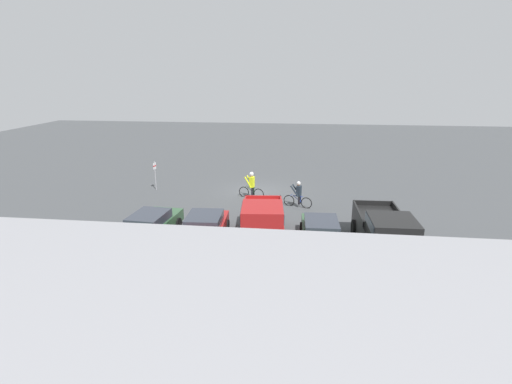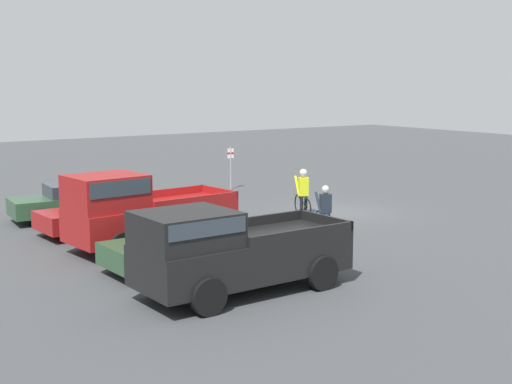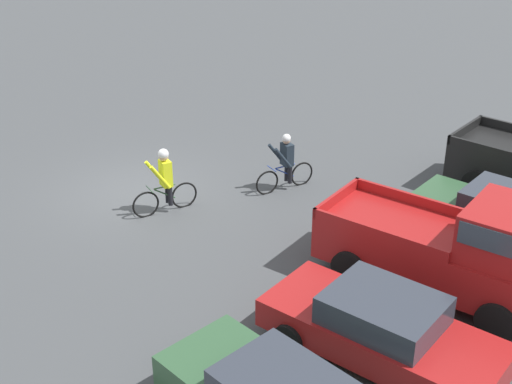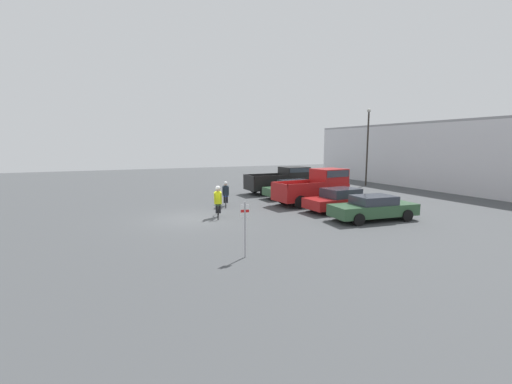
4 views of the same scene
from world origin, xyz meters
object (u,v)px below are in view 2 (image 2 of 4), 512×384
(sedan_1, at_px, (107,212))
(sedan_2, at_px, (77,201))
(pickup_truck_1, at_px, (137,210))
(sedan_0, at_px, (187,242))
(cyclist_1, at_px, (325,210))
(cyclist_0, at_px, (303,191))
(fire_lane_sign, at_px, (231,163))
(pickup_truck_0, at_px, (228,249))

(sedan_1, relative_size, sedan_2, 0.95)
(pickup_truck_1, bearing_deg, sedan_0, -176.01)
(sedan_2, distance_m, cyclist_1, 9.34)
(sedan_1, height_order, cyclist_0, cyclist_0)
(cyclist_0, bearing_deg, sedan_2, 60.87)
(cyclist_1, bearing_deg, fire_lane_sign, -14.96)
(pickup_truck_0, distance_m, cyclist_1, 7.51)
(sedan_2, relative_size, cyclist_1, 2.75)
(sedan_1, relative_size, fire_lane_sign, 2.27)
(sedan_0, distance_m, cyclist_1, 6.02)
(pickup_truck_0, relative_size, sedan_0, 1.14)
(sedan_0, height_order, fire_lane_sign, fire_lane_sign)
(sedan_2, height_order, cyclist_1, cyclist_1)
(pickup_truck_0, relative_size, cyclist_0, 2.99)
(pickup_truck_1, distance_m, fire_lane_sign, 12.26)
(pickup_truck_0, xyz_separation_m, sedan_2, (11.21, -0.44, -0.44))
(fire_lane_sign, bearing_deg, sedan_1, 123.44)
(sedan_0, height_order, sedan_1, sedan_1)
(sedan_1, xyz_separation_m, cyclist_0, (-1.33, -7.41, 0.22))
(sedan_0, bearing_deg, pickup_truck_0, 170.88)
(pickup_truck_1, height_order, cyclist_0, pickup_truck_1)
(cyclist_1, relative_size, fire_lane_sign, 0.87)
(pickup_truck_1, xyz_separation_m, sedan_1, (2.85, -0.18, -0.51))
(pickup_truck_0, relative_size, pickup_truck_1, 1.00)
(sedan_2, xyz_separation_m, cyclist_0, (-4.13, -7.41, 0.24))
(sedan_2, relative_size, cyclist_0, 2.70)
(sedan_1, xyz_separation_m, fire_lane_sign, (5.69, -8.61, 0.54))
(cyclist_0, distance_m, cyclist_1, 3.44)
(sedan_2, distance_m, fire_lane_sign, 9.10)
(cyclist_0, relative_size, cyclist_1, 1.02)
(sedan_0, relative_size, pickup_truck_1, 0.88)
(pickup_truck_1, bearing_deg, fire_lane_sign, -45.85)
(pickup_truck_1, relative_size, fire_lane_sign, 2.64)
(cyclist_0, height_order, fire_lane_sign, fire_lane_sign)
(sedan_0, relative_size, fire_lane_sign, 2.31)
(pickup_truck_1, distance_m, sedan_2, 5.68)
(pickup_truck_0, xyz_separation_m, pickup_truck_1, (5.56, -0.26, 0.08))
(sedan_0, bearing_deg, fire_lane_sign, -37.31)
(pickup_truck_0, height_order, pickup_truck_1, pickup_truck_1)
(cyclist_0, bearing_deg, cyclist_1, 154.13)
(pickup_truck_1, xyz_separation_m, sedan_2, (5.65, -0.18, -0.53))
(cyclist_1, bearing_deg, sedan_0, 101.30)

